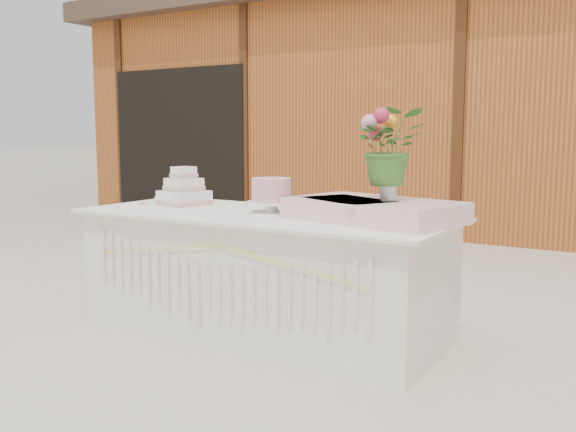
# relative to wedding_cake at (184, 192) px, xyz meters

# --- Properties ---
(ground) EXTENTS (80.00, 80.00, 0.00)m
(ground) POSITION_rel_wedding_cake_xyz_m (0.75, -0.12, -0.86)
(ground) COLOR beige
(ground) RESTS_ON ground
(barn) EXTENTS (12.60, 4.60, 3.30)m
(barn) POSITION_rel_wedding_cake_xyz_m (0.74, 5.87, 0.82)
(barn) COLOR #A35522
(barn) RESTS_ON ground
(cake_table) EXTENTS (2.40, 1.00, 0.77)m
(cake_table) POSITION_rel_wedding_cake_xyz_m (0.75, -0.13, -0.47)
(cake_table) COLOR white
(cake_table) RESTS_ON ground
(wedding_cake) EXTENTS (0.36, 0.36, 0.27)m
(wedding_cake) POSITION_rel_wedding_cake_xyz_m (0.00, 0.00, 0.00)
(wedding_cake) COLOR white
(wedding_cake) RESTS_ON cake_table
(pink_cake_stand) EXTENTS (0.31, 0.31, 0.23)m
(pink_cake_stand) POSITION_rel_wedding_cake_xyz_m (0.82, -0.13, 0.04)
(pink_cake_stand) COLOR white
(pink_cake_stand) RESTS_ON cake_table
(satin_runner) EXTENTS (1.07, 0.76, 0.12)m
(satin_runner) POSITION_rel_wedding_cake_xyz_m (1.48, -0.07, -0.03)
(satin_runner) COLOR #FFD2CD
(satin_runner) RESTS_ON cake_table
(flower_vase) EXTENTS (0.10, 0.10, 0.14)m
(flower_vase) POSITION_rel_wedding_cake_xyz_m (1.57, -0.06, 0.10)
(flower_vase) COLOR silver
(flower_vase) RESTS_ON satin_runner
(bouquet) EXTENTS (0.50, 0.48, 0.43)m
(bouquet) POSITION_rel_wedding_cake_xyz_m (1.57, -0.06, 0.38)
(bouquet) COLOR #396829
(bouquet) RESTS_ON flower_vase
(loose_flowers) EXTENTS (0.23, 0.35, 0.02)m
(loose_flowers) POSITION_rel_wedding_cake_xyz_m (-0.26, -0.08, -0.08)
(loose_flowers) COLOR pink
(loose_flowers) RESTS_ON cake_table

